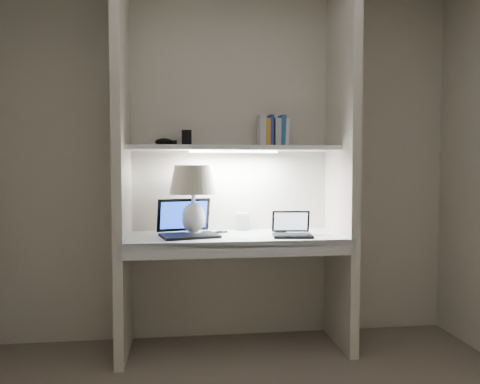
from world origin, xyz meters
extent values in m
cube|color=beige|center=(0.00, 1.50, 1.25)|extent=(3.20, 0.01, 2.50)
cube|color=beige|center=(-0.73, 1.23, 1.25)|extent=(0.06, 0.55, 2.50)
cube|color=beige|center=(0.73, 1.23, 1.25)|extent=(0.06, 0.55, 2.50)
cube|color=white|center=(0.00, 1.23, 0.75)|extent=(1.40, 0.55, 0.04)
cube|color=silver|center=(0.00, 0.96, 0.72)|extent=(1.46, 0.03, 0.10)
cube|color=silver|center=(0.00, 1.32, 1.35)|extent=(1.40, 0.36, 0.03)
cube|color=white|center=(0.00, 1.32, 1.33)|extent=(0.60, 0.04, 0.02)
cylinder|color=white|center=(-0.28, 1.26, 0.78)|extent=(0.12, 0.12, 0.02)
ellipsoid|color=white|center=(-0.28, 1.26, 0.89)|extent=(0.16, 0.16, 0.20)
cylinder|color=white|center=(-0.28, 1.26, 1.00)|extent=(0.03, 0.03, 0.08)
sphere|color=#FFD899|center=(-0.28, 1.26, 1.09)|extent=(0.05, 0.05, 0.05)
cube|color=black|center=(-0.30, 1.18, 0.78)|extent=(0.41, 0.33, 0.02)
cube|color=black|center=(-0.30, 1.18, 0.79)|extent=(0.34, 0.24, 0.00)
cube|color=black|center=(-0.34, 1.32, 0.90)|extent=(0.36, 0.15, 0.22)
cube|color=blue|center=(-0.34, 1.32, 0.90)|extent=(0.32, 0.12, 0.18)
cube|color=black|center=(0.36, 1.09, 0.78)|extent=(0.27, 0.20, 0.02)
cube|color=black|center=(0.36, 1.09, 0.79)|extent=(0.23, 0.15, 0.00)
cube|color=black|center=(0.37, 1.20, 0.86)|extent=(0.25, 0.08, 0.15)
cube|color=silver|center=(0.37, 1.19, 0.86)|extent=(0.22, 0.06, 0.12)
cube|color=silver|center=(0.08, 1.45, 0.83)|extent=(0.11, 0.09, 0.13)
ellipsoid|color=black|center=(0.31, 1.27, 0.79)|extent=(0.11, 0.08, 0.04)
torus|color=black|center=(-0.08, 1.36, 0.78)|extent=(0.09, 0.09, 0.01)
cube|color=yellow|center=(-0.40, 1.32, 0.77)|extent=(0.08, 0.08, 0.00)
cube|color=white|center=(0.38, 1.40, 1.46)|extent=(0.03, 0.15, 0.20)
cube|color=#27609F|center=(0.35, 1.40, 1.47)|extent=(0.04, 0.15, 0.22)
cube|color=silver|center=(0.31, 1.40, 1.46)|extent=(0.04, 0.15, 0.19)
cube|color=#2736AA|center=(0.27, 1.40, 1.47)|extent=(0.02, 0.15, 0.22)
cube|color=orange|center=(0.24, 1.40, 1.46)|extent=(0.03, 0.15, 0.19)
cube|color=silver|center=(0.21, 1.40, 1.47)|extent=(0.04, 0.15, 0.22)
cube|color=black|center=(-0.32, 1.40, 1.42)|extent=(0.07, 0.05, 0.11)
ellipsoid|color=black|center=(-0.47, 1.41, 1.39)|extent=(0.14, 0.11, 0.05)
camera|label=1|loc=(-0.35, -1.84, 1.22)|focal=35.00mm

